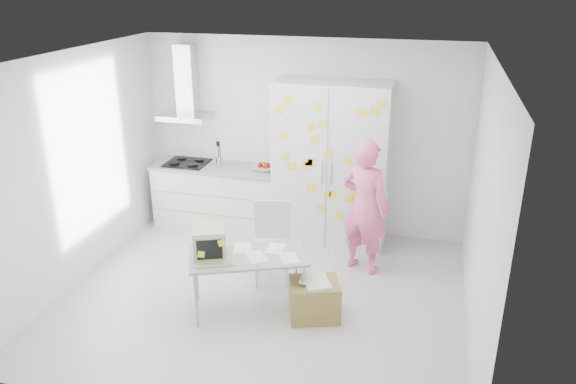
% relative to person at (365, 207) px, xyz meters
% --- Properties ---
extents(floor, '(4.50, 4.00, 0.02)m').
position_rel_person_xyz_m(floor, '(-1.01, -0.95, -0.85)').
color(floor, silver).
rests_on(floor, ground).
extents(walls, '(4.52, 4.01, 2.70)m').
position_rel_person_xyz_m(walls, '(-1.01, -0.23, 0.51)').
color(walls, white).
rests_on(walls, ground).
extents(ceiling, '(4.50, 4.00, 0.02)m').
position_rel_person_xyz_m(ceiling, '(-1.01, -0.95, 1.86)').
color(ceiling, white).
rests_on(ceiling, walls).
extents(counter_run, '(1.84, 0.63, 1.28)m').
position_rel_person_xyz_m(counter_run, '(-2.20, 0.75, -0.37)').
color(counter_run, white).
rests_on(counter_run, ground).
extents(range_hood, '(0.70, 0.48, 1.01)m').
position_rel_person_xyz_m(range_hood, '(-2.66, 0.89, 1.11)').
color(range_hood, silver).
rests_on(range_hood, walls).
extents(tall_cabinet, '(1.50, 0.68, 2.20)m').
position_rel_person_xyz_m(tall_cabinet, '(-0.56, 0.72, 0.26)').
color(tall_cabinet, silver).
rests_on(tall_cabinet, ground).
extents(person, '(0.72, 0.60, 1.69)m').
position_rel_person_xyz_m(person, '(0.00, 0.00, 0.00)').
color(person, pink).
rests_on(person, ground).
extents(desk, '(1.39, 1.06, 0.99)m').
position_rel_person_xyz_m(desk, '(-1.33, -1.30, -0.09)').
color(desk, '#93969C').
rests_on(desk, ground).
extents(chair, '(0.53, 0.53, 0.97)m').
position_rel_person_xyz_m(chair, '(-1.03, -0.51, -0.30)').
color(chair, silver).
rests_on(chair, ground).
extents(cardboard_box, '(0.63, 0.57, 0.46)m').
position_rel_person_xyz_m(cardboard_box, '(-0.36, -1.19, -0.63)').
color(cardboard_box, olive).
rests_on(cardboard_box, ground).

